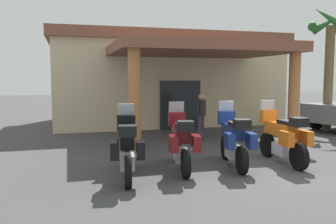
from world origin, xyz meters
The scene contains 8 objects.
ground_plane centered at (0.00, 0.00, 0.00)m, with size 80.00×80.00×0.00m, color #424244.
motel_building centered at (0.01, 9.22, 2.21)m, with size 11.05×10.23×4.29m.
motorcycle_black centered at (-3.50, -0.18, 0.70)m, with size 0.82×2.21×1.61m.
motorcycle_maroon centered at (-2.12, 0.18, 0.70)m, with size 0.86×2.20×1.61m.
motorcycle_blue centered at (-0.74, 0.11, 0.70)m, with size 0.91×2.19×1.61m.
motorcycle_orange centered at (0.64, 0.05, 0.70)m, with size 0.72×2.21×1.61m.
pedestrian centered at (0.03, 4.28, 0.95)m, with size 0.46×0.33×1.65m.
palm_tree_near_portico centered at (5.84, 4.51, 3.57)m, with size 2.04×2.09×5.14m.
Camera 1 is at (-4.79, -7.87, 2.24)m, focal length 37.87 mm.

